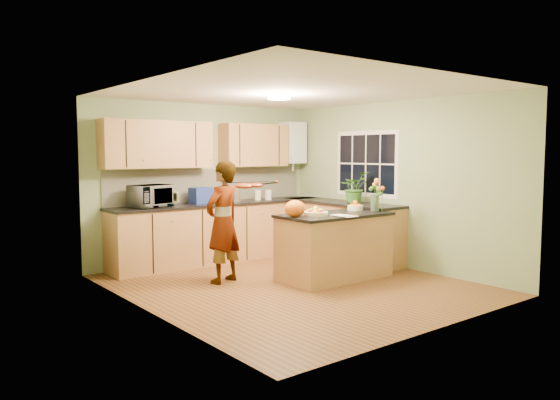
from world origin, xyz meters
TOP-DOWN VIEW (x-y plane):
  - floor at (0.00, 0.00)m, footprint 4.50×4.50m
  - ceiling at (0.00, 0.00)m, footprint 4.00×4.50m
  - wall_back at (0.00, 2.25)m, footprint 4.00×0.02m
  - wall_front at (0.00, -2.25)m, footprint 4.00×0.02m
  - wall_left at (-2.00, 0.00)m, footprint 0.02×4.50m
  - wall_right at (2.00, 0.00)m, footprint 0.02×4.50m
  - back_counter at (0.10, 1.95)m, footprint 3.64×0.62m
  - right_counter at (1.70, 0.85)m, footprint 0.62×2.24m
  - splashback at (0.10, 2.23)m, footprint 3.60×0.02m
  - upper_cabinets at (-0.18, 2.08)m, footprint 3.20×0.34m
  - boiler at (1.70, 2.09)m, footprint 0.40×0.30m
  - window_right at (1.99, 0.60)m, footprint 0.01×1.30m
  - light_switch at (-1.99, -0.60)m, footprint 0.02×0.09m
  - ceiling_lamp at (0.00, 0.30)m, footprint 0.30×0.30m
  - peninsula_island at (0.68, -0.06)m, footprint 1.57×0.80m
  - fruit_dish at (0.33, -0.06)m, footprint 0.33×0.33m
  - orange_bowl at (1.23, 0.09)m, footprint 0.23×0.23m
  - flower_vase at (1.28, -0.24)m, footprint 0.27×0.27m
  - orange_bag at (0.02, -0.01)m, footprint 0.36×0.34m
  - papers at (0.58, -0.36)m, footprint 0.22×0.30m
  - violinist at (-0.63, 0.70)m, footprint 0.68×0.55m
  - violin at (-0.43, 0.48)m, footprint 0.61×0.53m
  - microwave at (-1.08, 1.93)m, footprint 0.66×0.53m
  - blue_box at (-0.24, 1.98)m, footprint 0.33×0.26m
  - kettle at (0.39, 1.94)m, footprint 0.16×0.16m
  - jar_cream at (0.83, 1.94)m, footprint 0.14×0.14m
  - jar_white at (1.00, 1.88)m, footprint 0.11×0.11m
  - potted_plant at (1.70, 0.57)m, footprint 0.51×0.46m

SIDE VIEW (x-z plane):
  - floor at x=0.00m, z-range 0.00..0.00m
  - peninsula_island at x=0.68m, z-range 0.00..0.90m
  - back_counter at x=0.10m, z-range 0.00..0.94m
  - right_counter at x=1.70m, z-range 0.00..0.94m
  - violinist at x=-0.63m, z-range 0.00..1.62m
  - papers at x=0.58m, z-range 0.90..0.91m
  - fruit_dish at x=0.33m, z-range 0.89..1.00m
  - orange_bowl at x=1.23m, z-range 0.89..1.02m
  - orange_bag at x=0.02m, z-range 0.90..1.12m
  - jar_white at x=1.00m, z-range 0.94..1.10m
  - jar_cream at x=0.83m, z-range 0.94..1.11m
  - blue_box at x=-0.24m, z-range 0.94..1.19m
  - kettle at x=0.39m, z-range 0.91..1.22m
  - microwave at x=-1.08m, z-range 0.94..1.26m
  - potted_plant at x=1.70m, z-range 0.94..1.43m
  - splashback at x=0.10m, z-range 0.94..1.46m
  - flower_vase at x=1.28m, z-range 0.98..1.49m
  - wall_back at x=0.00m, z-range 0.00..2.50m
  - wall_front at x=0.00m, z-range 0.00..2.50m
  - wall_left at x=-2.00m, z-range 0.00..2.50m
  - wall_right at x=2.00m, z-range 0.00..2.50m
  - violin at x=-0.43m, z-range 1.22..1.37m
  - light_switch at x=-1.99m, z-range 1.26..1.34m
  - window_right at x=1.99m, z-range 1.02..2.08m
  - upper_cabinets at x=-0.18m, z-range 1.50..2.20m
  - boiler at x=1.70m, z-range 1.47..2.33m
  - ceiling_lamp at x=0.00m, z-range 2.43..2.50m
  - ceiling at x=0.00m, z-range 2.49..2.51m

